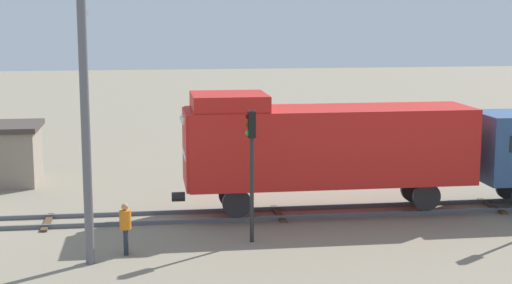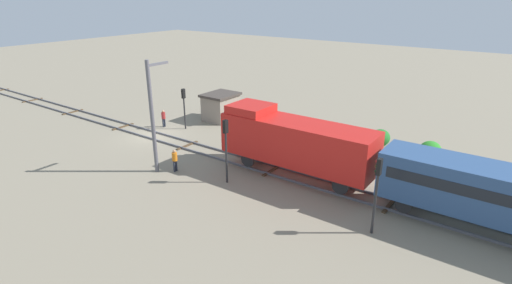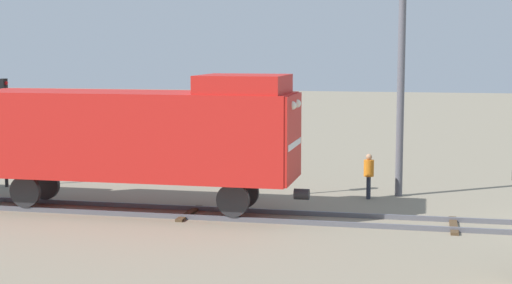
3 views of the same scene
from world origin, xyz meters
The scene contains 5 objects.
locomotive centered at (0.00, 14.85, 2.77)m, with size 2.90×11.60×4.60m.
traffic_signal_mid centered at (3.40, 11.58, 3.13)m, with size 0.32×0.34×4.52m.
traffic_signal_far centered at (3.60, 21.98, 3.06)m, with size 0.32×0.34×4.42m.
worker_by_signal centered at (4.20, 7.35, 1.00)m, with size 0.38×0.38×1.70m.
catenary_mast centered at (4.94, 6.26, 4.32)m, with size 1.94×0.28×8.15m.
Camera 3 is at (-25.08, 5.31, 5.61)m, focal length 55.00 mm.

